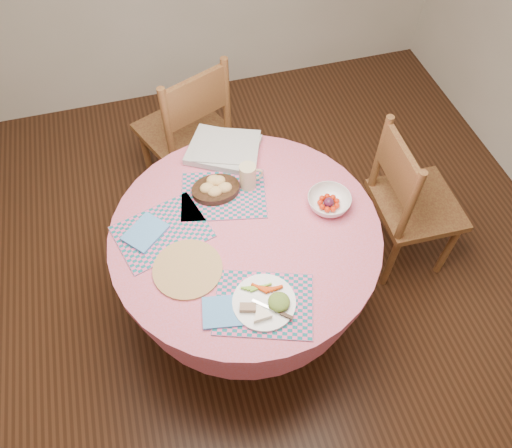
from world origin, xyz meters
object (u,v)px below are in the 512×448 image
Objects in this scene: wicker_trivet at (188,269)px; bread_bowl at (216,188)px; latte_mug at (248,176)px; chair_right at (409,201)px; dinner_plate at (266,302)px; fruit_bowl at (329,202)px; chair_back at (188,129)px; dining_table at (246,254)px.

bread_bowl is at bearing 61.07° from wicker_trivet.
bread_bowl is 0.16m from latte_mug.
chair_right reaches higher than dinner_plate.
fruit_bowl is (0.70, 0.16, 0.02)m from wicker_trivet.
chair_right is 0.95× the size of chair_back.
dining_table is 0.35m from bread_bowl.
wicker_trivet is 1.30× the size of bread_bowl.
bread_bowl is at bearing 107.00° from dining_table.
chair_right is 7.39× the size of latte_mug.
chair_right is at bearing -8.90° from latte_mug.
chair_back reaches higher than fruit_bowl.
chair_back is at bearing 119.08° from fruit_bowl.
latte_mug is 0.58× the size of fruit_bowl.
fruit_bowl is at bearing 13.18° from wicker_trivet.
bread_bowl is (-1.01, 0.14, 0.28)m from chair_right.
wicker_trivet is 1.15× the size of dinner_plate.
latte_mug is at bearing 81.66° from chair_back.
dinner_plate reaches higher than dining_table.
chair_right is at bearing -7.63° from bread_bowl.
chair_right is at bearing 117.95° from chair_back.
dinner_plate is at bearing 70.67° from chair_back.
chair_right reaches higher than latte_mug.
dining_table is at bearing 24.68° from wicker_trivet.
dining_table is at bearing 87.88° from dinner_plate.
dinner_plate is at bearing -84.33° from bread_bowl.
latte_mug is (0.37, 0.38, 0.07)m from wicker_trivet.
chair_back is 1.36m from dinner_plate.
chair_right is 3.23× the size of wicker_trivet.
wicker_trivet is 0.72m from fruit_bowl.
latte_mug is at bearing 83.05° from chair_right.
wicker_trivet is at bearing 57.10° from chair_back.
fruit_bowl is (0.41, 0.03, 0.23)m from dining_table.
latte_mug is 0.40m from fruit_bowl.
fruit_bowl is (0.42, 0.41, 0.01)m from dinner_plate.
latte_mug reaches higher than wicker_trivet.
dining_table is 0.44m from dinner_plate.
dining_table is 5.39× the size of bread_bowl.
chair_back reaches higher than dining_table.
dinner_plate is (-0.01, -0.38, 0.22)m from dining_table.
chair_right is 1.28m from wicker_trivet.
dinner_plate is 1.98× the size of latte_mug.
dining_table is at bearing 99.09° from chair_right.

